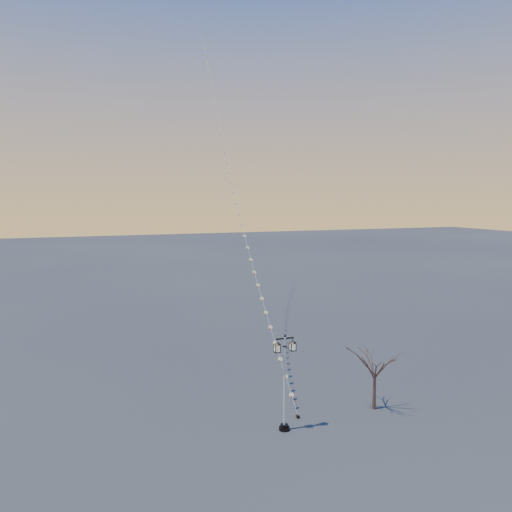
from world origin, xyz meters
name	(u,v)px	position (x,y,z in m)	size (l,w,h in m)	color
ground	(310,433)	(0.00, 0.00, 0.00)	(300.00, 300.00, 0.00)	#414342
street_lamp	(285,378)	(-1.19, 0.80, 3.00)	(1.38, 0.60, 5.42)	black
bare_tree	(375,365)	(5.02, 1.31, 2.73)	(2.37, 2.37, 3.93)	#4B332A
kite_train	(230,148)	(3.04, 23.71, 17.75)	(6.42, 44.38, 35.69)	black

